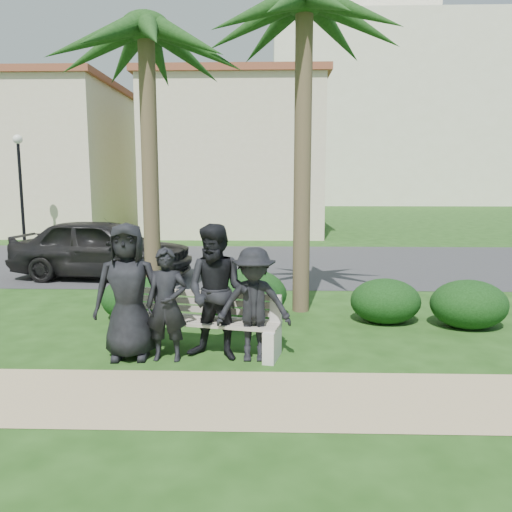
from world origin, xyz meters
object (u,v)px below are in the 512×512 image
Objects in this scene: car_a at (103,248)px; man_d at (254,305)px; man_b at (167,305)px; palm_left at (146,31)px; palm_right at (305,5)px; park_bench at (197,326)px; street_lamp at (20,170)px; man_c at (217,292)px; man_a at (128,291)px.

man_d is at bearing -139.51° from car_a.
palm_left reaches higher than man_b.
palm_right is (0.82, 2.75, 4.80)m from man_d.
street_lamp is at bearing 137.75° from park_bench.
palm_left reaches higher than park_bench.
man_c is at bearing -61.71° from palm_left.
park_bench is 0.38× the size of palm_right.
man_d is (1.21, 0.02, 0.00)m from man_b.
man_b is at bearing 179.33° from man_d.
street_lamp is at bearing 45.03° from car_a.
car_a is at bearing 136.67° from man_c.
man_c reaches higher than park_bench.
man_d is at bearing -6.79° from man_a.
park_bench is 1.00m from man_d.
palm_left is at bearing 127.65° from park_bench.
man_b is at bearing -126.07° from palm_right.
park_bench is 0.65m from man_b.
man_d is 0.25× the size of palm_left.
car_a is (5.36, -6.57, -2.16)m from street_lamp.
palm_right reaches higher than car_a.
street_lamp is at bearing 136.44° from palm_right.
palm_left is 2.97m from palm_right.
street_lamp is 2.71× the size of man_b.
street_lamp is 15.87m from man_d.
palm_right reaches higher than park_bench.
park_bench is 0.72m from man_c.
car_a is at bearing 116.96° from man_b.
man_d reaches higher than car_a.
man_b is at bearing -73.40° from palm_left.
man_a reaches higher than man_d.
man_a reaches higher than man_c.
park_bench is 0.41× the size of palm_left.
man_d is at bearing -9.05° from park_bench.
man_c is at bearing -54.31° from street_lamp.
man_a is 0.29× the size of palm_right.
man_d is 5.59m from palm_right.
man_d is (1.76, -0.04, -0.16)m from man_a.
man_a is 0.42× the size of car_a.
car_a is (-4.12, 5.97, -0.02)m from man_d.
street_lamp is at bearing 140.94° from man_c.
man_a is at bearing -133.53° from palm_right.
palm_left is at bearing -52.22° from street_lamp.
man_c is (0.69, 0.08, 0.16)m from man_b.
street_lamp is at bearing 125.27° from man_d.
car_a is at bearing -50.82° from street_lamp.
palm_left is (-0.37, 3.01, 4.30)m from man_a.
man_a is 5.26m from palm_left.
man_c is 6.93m from car_a.
palm_right is (10.30, -9.79, 2.65)m from street_lamp.
man_b is 0.99× the size of man_d.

